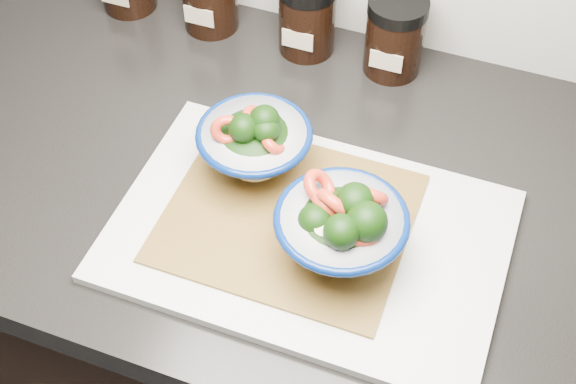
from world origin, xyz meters
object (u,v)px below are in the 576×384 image
at_px(cutting_board, 309,235).
at_px(spice_jar_d, 395,36).
at_px(bowl_left, 255,143).
at_px(bowl_right, 342,228).
at_px(spice_jar_c, 307,15).

height_order(cutting_board, spice_jar_d, spice_jar_d).
bearing_deg(bowl_left, cutting_board, -36.22).
bearing_deg(bowl_right, spice_jar_c, 115.30).
xyz_separation_m(bowl_right, spice_jar_d, (-0.04, 0.34, -0.01)).
relative_size(cutting_board, spice_jar_c, 3.98).
bearing_deg(spice_jar_c, cutting_board, -69.86).
bearing_deg(bowl_right, cutting_board, 155.96).
relative_size(bowl_right, spice_jar_d, 1.31).
relative_size(bowl_left, spice_jar_d, 1.23).
height_order(cutting_board, spice_jar_c, spice_jar_c).
distance_m(bowl_left, spice_jar_d, 0.27).
relative_size(cutting_board, bowl_right, 3.04).
relative_size(bowl_left, spice_jar_c, 1.23).
relative_size(bowl_right, spice_jar_c, 1.31).
distance_m(spice_jar_c, spice_jar_d, 0.13).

